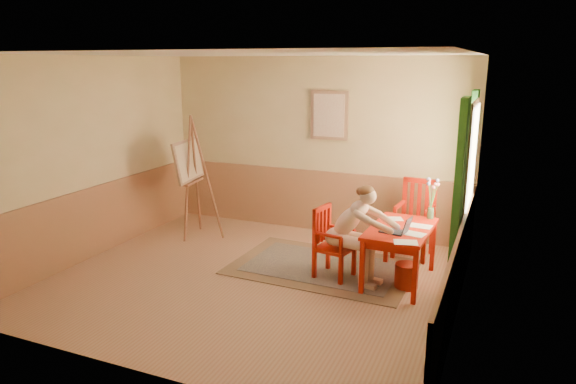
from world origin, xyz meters
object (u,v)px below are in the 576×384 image
at_px(chair_back, 415,218).
at_px(figure, 354,229).
at_px(table, 401,234).
at_px(laptop, 398,230).
at_px(chair_left, 331,243).
at_px(easel, 191,166).

distance_m(chair_back, figure, 1.39).
height_order(table, figure, figure).
relative_size(figure, laptop, 3.34).
xyz_separation_m(chair_left, chair_back, (0.85, 1.21, 0.08)).
bearing_deg(chair_left, chair_back, 55.10).
relative_size(table, easel, 0.64).
distance_m(chair_left, chair_back, 1.48).
distance_m(table, chair_back, 1.03).
bearing_deg(easel, figure, -15.21).
relative_size(laptop, easel, 0.20).
relative_size(chair_left, chair_back, 0.85).
xyz_separation_m(chair_left, easel, (-2.56, 0.73, 0.68)).
relative_size(chair_left, laptop, 2.44).
bearing_deg(figure, chair_back, 66.85).
bearing_deg(table, figure, -156.10).
bearing_deg(figure, chair_left, 170.47).
bearing_deg(figure, table, 23.90).
relative_size(figure, easel, 0.66).
bearing_deg(chair_back, easel, -171.88).
xyz_separation_m(chair_back, figure, (-0.54, -1.27, 0.16)).
xyz_separation_m(table, chair_left, (-0.84, -0.18, -0.16)).
bearing_deg(chair_back, laptop, -90.24).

